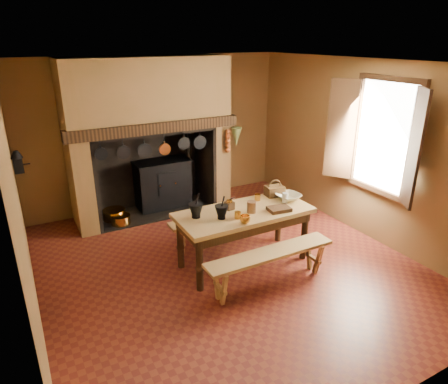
# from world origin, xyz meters

# --- Properties ---
(floor) EXTENTS (5.50, 5.50, 0.00)m
(floor) POSITION_xyz_m (0.00, 0.00, 0.00)
(floor) COLOR maroon
(floor) RESTS_ON ground
(ceiling) EXTENTS (5.50, 5.50, 0.00)m
(ceiling) POSITION_xyz_m (0.00, 0.00, 2.80)
(ceiling) COLOR silver
(ceiling) RESTS_ON back_wall
(back_wall) EXTENTS (5.00, 0.02, 2.80)m
(back_wall) POSITION_xyz_m (0.00, 2.75, 1.40)
(back_wall) COLOR brown
(back_wall) RESTS_ON floor
(wall_left) EXTENTS (0.02, 5.50, 2.80)m
(wall_left) POSITION_xyz_m (-2.50, 0.00, 1.40)
(wall_left) COLOR brown
(wall_left) RESTS_ON floor
(wall_right) EXTENTS (0.02, 5.50, 2.80)m
(wall_right) POSITION_xyz_m (2.50, 0.00, 1.40)
(wall_right) COLOR brown
(wall_right) RESTS_ON floor
(wall_front) EXTENTS (5.00, 0.02, 2.80)m
(wall_front) POSITION_xyz_m (0.00, -2.75, 1.40)
(wall_front) COLOR brown
(wall_front) RESTS_ON floor
(chimney_breast) EXTENTS (2.95, 0.96, 2.80)m
(chimney_breast) POSITION_xyz_m (-0.30, 2.31, 1.81)
(chimney_breast) COLOR brown
(chimney_breast) RESTS_ON floor
(iron_range) EXTENTS (1.12, 0.55, 1.60)m
(iron_range) POSITION_xyz_m (-0.04, 2.45, 0.48)
(iron_range) COLOR black
(iron_range) RESTS_ON floor
(hearth_pans) EXTENTS (0.51, 0.62, 0.20)m
(hearth_pans) POSITION_xyz_m (-1.05, 2.22, 0.09)
(hearth_pans) COLOR #BF822C
(hearth_pans) RESTS_ON floor
(hanging_pans) EXTENTS (1.92, 0.29, 0.27)m
(hanging_pans) POSITION_xyz_m (-0.34, 1.81, 1.36)
(hanging_pans) COLOR black
(hanging_pans) RESTS_ON chimney_breast
(onion_string) EXTENTS (0.12, 0.10, 0.46)m
(onion_string) POSITION_xyz_m (1.00, 1.79, 1.33)
(onion_string) COLOR #93411B
(onion_string) RESTS_ON chimney_breast
(herb_bunch) EXTENTS (0.20, 0.20, 0.35)m
(herb_bunch) POSITION_xyz_m (1.18, 1.79, 1.38)
(herb_bunch) COLOR #5D6A32
(herb_bunch) RESTS_ON chimney_breast
(window) EXTENTS (0.39, 1.75, 1.76)m
(window) POSITION_xyz_m (2.35, -0.40, 1.70)
(window) COLOR white
(window) RESTS_ON wall_right
(wall_coffee_mill) EXTENTS (0.23, 0.16, 0.31)m
(wall_coffee_mill) POSITION_xyz_m (-2.42, 1.55, 1.52)
(wall_coffee_mill) COLOR black
(wall_coffee_mill) RESTS_ON wall_left
(work_table) EXTENTS (1.91, 0.85, 0.83)m
(work_table) POSITION_xyz_m (0.24, -0.05, 0.70)
(work_table) COLOR tan
(work_table) RESTS_ON floor
(bench_front) EXTENTS (1.82, 0.32, 0.51)m
(bench_front) POSITION_xyz_m (0.24, -0.72, 0.38)
(bench_front) COLOR tan
(bench_front) RESTS_ON floor
(bench_back) EXTENTS (1.68, 0.29, 0.47)m
(bench_back) POSITION_xyz_m (0.24, 0.66, 0.35)
(bench_back) COLOR tan
(bench_back) RESTS_ON floor
(mortar_large) EXTENTS (0.20, 0.20, 0.34)m
(mortar_large) POSITION_xyz_m (-0.44, 0.07, 0.94)
(mortar_large) COLOR black
(mortar_large) RESTS_ON work_table
(mortar_small) EXTENTS (0.18, 0.18, 0.31)m
(mortar_small) POSITION_xyz_m (-0.15, -0.13, 0.93)
(mortar_small) COLOR black
(mortar_small) RESTS_ON work_table
(coffee_grinder) EXTENTS (0.16, 0.13, 0.17)m
(coffee_grinder) POSITION_xyz_m (0.09, 0.09, 0.89)
(coffee_grinder) COLOR #321D10
(coffee_grinder) RESTS_ON work_table
(brass_mug_a) EXTENTS (0.09, 0.09, 0.10)m
(brass_mug_a) POSITION_xyz_m (0.04, -0.22, 0.87)
(brass_mug_a) COLOR #BF822C
(brass_mug_a) RESTS_ON work_table
(brass_mug_b) EXTENTS (0.11, 0.11, 0.10)m
(brass_mug_b) POSITION_xyz_m (0.62, 0.18, 0.87)
(brass_mug_b) COLOR #BF822C
(brass_mug_b) RESTS_ON work_table
(mixing_bowl) EXTENTS (0.39, 0.39, 0.09)m
(mixing_bowl) POSITION_xyz_m (1.04, -0.02, 0.87)
(mixing_bowl) COLOR #C2BD95
(mixing_bowl) RESTS_ON work_table
(stoneware_crock) EXTENTS (0.15, 0.15, 0.16)m
(stoneware_crock) POSITION_xyz_m (0.31, -0.15, 0.91)
(stoneware_crock) COLOR brown
(stoneware_crock) RESTS_ON work_table
(glass_jar) EXTENTS (0.10, 0.10, 0.15)m
(glass_jar) POSITION_xyz_m (0.92, -0.09, 0.90)
(glass_jar) COLOR beige
(glass_jar) RESTS_ON work_table
(wicker_basket) EXTENTS (0.29, 0.22, 0.26)m
(wicker_basket) POSITION_xyz_m (0.95, 0.22, 0.91)
(wicker_basket) COLOR #4D3317
(wicker_basket) RESTS_ON work_table
(wooden_tray) EXTENTS (0.33, 0.26, 0.05)m
(wooden_tray) POSITION_xyz_m (0.67, -0.29, 0.85)
(wooden_tray) COLOR #321D10
(wooden_tray) RESTS_ON work_table
(brass_cup) EXTENTS (0.15, 0.15, 0.11)m
(brass_cup) POSITION_xyz_m (0.05, -0.40, 0.88)
(brass_cup) COLOR #BF822C
(brass_cup) RESTS_ON work_table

